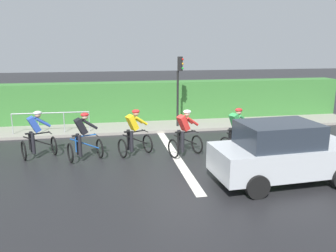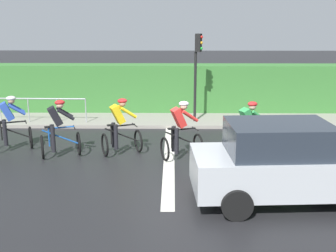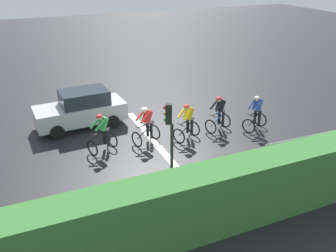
% 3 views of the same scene
% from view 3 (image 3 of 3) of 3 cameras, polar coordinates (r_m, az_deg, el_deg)
% --- Properties ---
extents(ground_plane, '(80.00, 80.00, 0.00)m').
position_cam_3_polar(ground_plane, '(15.55, -3.14, -2.79)').
color(ground_plane, black).
extents(sidewalk_kerb, '(2.80, 23.57, 0.12)m').
position_cam_3_polar(sidewalk_kerb, '(12.90, 12.71, -9.57)').
color(sidewalk_kerb, gray).
rests_on(sidewalk_kerb, ground).
extents(stone_wall_low, '(0.44, 23.57, 0.63)m').
position_cam_3_polar(stone_wall_low, '(12.18, 15.28, -10.70)').
color(stone_wall_low, gray).
rests_on(stone_wall_low, ground).
extents(hedge_wall, '(1.10, 23.57, 2.03)m').
position_cam_3_polar(hedge_wall, '(11.61, 16.57, -8.65)').
color(hedge_wall, '#387533').
rests_on(hedge_wall, ground).
extents(road_marking_stop_line, '(7.00, 0.30, 0.01)m').
position_cam_3_polar(road_marking_stop_line, '(15.65, -2.10, -2.58)').
color(road_marking_stop_line, silver).
rests_on(road_marking_stop_line, ground).
extents(cyclist_lead, '(1.05, 1.26, 1.66)m').
position_cam_3_polar(cyclist_lead, '(16.98, 13.76, 1.95)').
color(cyclist_lead, black).
rests_on(cyclist_lead, ground).
extents(cyclist_second, '(1.00, 1.25, 1.66)m').
position_cam_3_polar(cyclist_second, '(16.58, 8.08, 1.87)').
color(cyclist_second, black).
rests_on(cyclist_second, ground).
extents(cyclist_mid, '(1.06, 1.26, 1.66)m').
position_cam_3_polar(cyclist_mid, '(15.60, 3.09, 0.56)').
color(cyclist_mid, black).
rests_on(cyclist_mid, ground).
extents(cyclist_fourth, '(1.02, 1.25, 1.66)m').
position_cam_3_polar(cyclist_fourth, '(15.30, -3.44, 0.04)').
color(cyclist_fourth, black).
rests_on(cyclist_fourth, ground).
extents(cyclist_trailing, '(1.06, 1.26, 1.66)m').
position_cam_3_polar(cyclist_trailing, '(14.85, -10.34, -1.16)').
color(cyclist_trailing, black).
rests_on(cyclist_trailing, ground).
extents(car_silver, '(2.07, 4.19, 1.76)m').
position_cam_3_polar(car_silver, '(17.27, -13.58, 2.64)').
color(car_silver, '#B7BCC1').
rests_on(car_silver, ground).
extents(traffic_light_near_crossing, '(0.26, 0.30, 3.34)m').
position_cam_3_polar(traffic_light_near_crossing, '(11.13, 0.32, -1.83)').
color(traffic_light_near_crossing, black).
rests_on(traffic_light_near_crossing, ground).
extents(pedestrian_railing_kerbside, '(0.13, 3.26, 1.03)m').
position_cam_3_polar(pedestrian_railing_kerbside, '(14.90, 20.53, -2.44)').
color(pedestrian_railing_kerbside, '#999EA3').
rests_on(pedestrian_railing_kerbside, ground).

